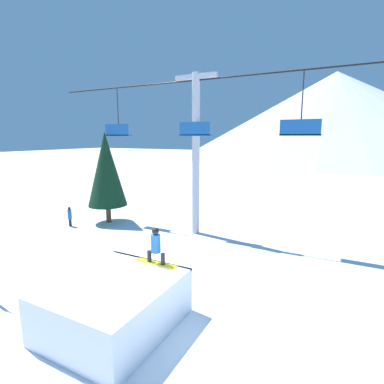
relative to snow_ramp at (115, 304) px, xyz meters
name	(u,v)px	position (x,y,z in m)	size (l,w,h in m)	color
ground_plane	(161,331)	(1.28, 0.45, -0.71)	(220.00, 220.00, 0.00)	white
mountain_ridge	(334,116)	(1.28, 82.00, 10.22)	(79.11, 79.11, 21.86)	silver
snow_ramp	(115,304)	(0.00, 0.00, 0.00)	(3.13, 3.59, 1.41)	white
snowboarder	(156,247)	(0.38, 1.56, 1.29)	(1.49, 0.31, 1.21)	yellow
chairlift	(196,143)	(-1.88, 8.82, 4.44)	(19.08, 0.44, 8.78)	#B2B2B7
pine_tree_near	(106,169)	(-7.86, 8.18, 2.74)	(2.44, 2.44, 5.79)	#4C3823
distant_skier	(70,216)	(-9.34, 6.39, -0.04)	(0.24, 0.24, 1.23)	black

